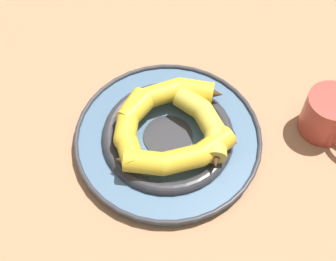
% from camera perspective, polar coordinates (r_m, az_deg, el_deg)
% --- Properties ---
extents(ground_plane, '(2.80, 2.80, 0.00)m').
position_cam_1_polar(ground_plane, '(0.85, -2.25, -1.50)').
color(ground_plane, '#A87A56').
extents(decorative_bowl, '(0.33, 0.33, 0.03)m').
position_cam_1_polar(decorative_bowl, '(0.83, 0.00, -0.82)').
color(decorative_bowl, slate).
rests_on(decorative_bowl, ground_plane).
extents(banana_a, '(0.13, 0.14, 0.04)m').
position_cam_1_polar(banana_a, '(0.81, 4.66, 0.79)').
color(banana_a, gold).
rests_on(banana_a, decorative_bowl).
extents(banana_b, '(0.16, 0.15, 0.04)m').
position_cam_1_polar(banana_b, '(0.84, -0.07, 4.17)').
color(banana_b, gold).
rests_on(banana_b, decorative_bowl).
extents(banana_c, '(0.16, 0.09, 0.04)m').
position_cam_1_polar(banana_c, '(0.80, -4.63, 0.58)').
color(banana_c, gold).
rests_on(banana_c, decorative_bowl).
extents(banana_d, '(0.16, 0.17, 0.04)m').
position_cam_1_polar(banana_d, '(0.77, 1.23, -3.18)').
color(banana_d, gold).
rests_on(banana_d, decorative_bowl).
extents(coffee_mug, '(0.09, 0.13, 0.08)m').
position_cam_1_polar(coffee_mug, '(0.87, 18.98, 1.78)').
color(coffee_mug, '#B24238').
rests_on(coffee_mug, ground_plane).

